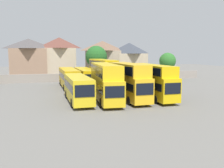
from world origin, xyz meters
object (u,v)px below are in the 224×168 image
object	(u,v)px
bus_1	(78,87)
bus_3	(128,79)
bus_6	(85,77)
bus_7	(103,71)
house_terrace_centre	(60,57)
house_terrace_far_right	(129,59)
tree_behind_wall	(96,57)
house_terrace_left	(29,58)
bus_8	(126,76)
house_terrace_right	(103,59)
tree_right_of_lot	(167,61)
bus_4	(152,80)
bus_2	(105,80)
bus_5	(69,77)

from	to	relation	value
bus_1	bus_3	size ratio (longest dim) A/B	0.94
bus_3	bus_6	world-z (taller)	bus_3
bus_1	bus_7	xyz separation A→B (m)	(6.53, 13.60, 0.93)
house_terrace_centre	house_terrace_far_right	xyz separation A→B (m)	(18.54, -1.08, -0.62)
bus_6	tree_behind_wall	distance (m)	13.71
house_terrace_left	house_terrace_centre	bearing A→B (deg)	-1.71
bus_8	house_terrace_far_right	distance (m)	21.01
house_terrace_centre	tree_behind_wall	size ratio (longest dim) A/B	1.28
bus_1	house_terrace_left	xyz separation A→B (m)	(-7.76, 33.89, 3.06)
bus_6	house_terrace_right	world-z (taller)	house_terrace_right
bus_1	house_terrace_centre	distance (m)	33.83
house_terrace_left	tree_right_of_lot	distance (m)	34.15
bus_7	tree_right_of_lot	bearing A→B (deg)	110.05
bus_4	house_terrace_centre	bearing A→B (deg)	-164.64
bus_3	house_terrace_left	world-z (taller)	house_terrace_left
house_terrace_right	house_terrace_far_right	size ratio (longest dim) A/B	1.04
bus_2	bus_7	size ratio (longest dim) A/B	1.04
bus_3	house_terrace_left	size ratio (longest dim) A/B	1.12
house_terrace_far_right	house_terrace_right	bearing A→B (deg)	-179.64
bus_2	tree_behind_wall	bearing A→B (deg)	174.96
bus_6	house_terrace_centre	distance (m)	20.70
bus_2	bus_8	world-z (taller)	bus_2
house_terrace_centre	house_terrace_right	world-z (taller)	house_terrace_centre
bus_2	house_terrace_left	bearing A→B (deg)	-157.44
bus_1	bus_5	xyz separation A→B (m)	(0.13, 13.72, 0.03)
bus_7	house_terrace_left	distance (m)	24.91
house_terrace_right	tree_right_of_lot	distance (m)	17.24
bus_6	bus_5	bearing A→B (deg)	-94.55
bus_1	tree_behind_wall	world-z (taller)	tree_behind_wall
bus_5	house_terrace_right	world-z (taller)	house_terrace_right
bus_8	house_terrace_centre	xyz separation A→B (m)	(-11.21, 20.58, 3.29)
bus_6	bus_2	bearing A→B (deg)	1.72
bus_2	bus_3	world-z (taller)	bus_3
house_terrace_far_right	tree_right_of_lot	bearing A→B (deg)	-62.80
house_terrace_right	house_terrace_far_right	world-z (taller)	house_terrace_right
house_terrace_centre	tree_right_of_lot	bearing A→B (deg)	-26.75
tree_right_of_lot	house_terrace_right	bearing A→B (deg)	139.84
house_terrace_left	house_terrace_right	world-z (taller)	house_terrace_left
bus_7	house_terrace_far_right	distance (m)	22.41
bus_8	house_terrace_centre	distance (m)	23.67
bus_5	bus_7	bearing A→B (deg)	87.79
bus_7	house_terrace_centre	distance (m)	21.31
tree_behind_wall	bus_7	bearing A→B (deg)	-95.79
bus_3	bus_6	distance (m)	14.07
bus_1	bus_2	distance (m)	3.76
bus_8	bus_3	bearing A→B (deg)	-20.55
bus_3	bus_4	world-z (taller)	bus_3
bus_7	bus_5	bearing A→B (deg)	-95.12
bus_1	house_terrace_far_right	distance (m)	37.47
bus_2	tree_right_of_lot	bearing A→B (deg)	140.51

